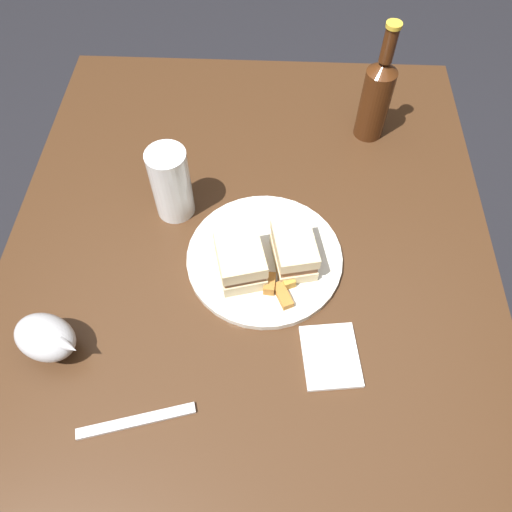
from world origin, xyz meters
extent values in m
plane|color=black|center=(0.00, 0.00, 0.00)|extent=(6.00, 6.00, 0.00)
cube|color=#422816|center=(0.00, 0.00, 0.38)|extent=(1.23, 0.91, 0.75)
cylinder|color=silver|center=(0.02, -0.03, 0.76)|extent=(0.28, 0.28, 0.01)
cube|color=beige|center=(-0.01, 0.01, 0.78)|extent=(0.12, 0.10, 0.03)
cube|color=brown|center=(-0.01, 0.01, 0.80)|extent=(0.11, 0.09, 0.01)
cube|color=beige|center=(-0.01, 0.01, 0.82)|extent=(0.12, 0.10, 0.03)
cube|color=beige|center=(0.02, -0.08, 0.78)|extent=(0.11, 0.09, 0.02)
cube|color=#8C5B3D|center=(0.02, -0.08, 0.80)|extent=(0.11, 0.08, 0.02)
cube|color=beige|center=(0.02, -0.08, 0.82)|extent=(0.11, 0.09, 0.02)
cube|color=#AD702D|center=(-0.04, -0.04, 0.77)|extent=(0.04, 0.02, 0.02)
cube|color=gold|center=(-0.02, -0.07, 0.77)|extent=(0.05, 0.03, 0.02)
cube|color=#AD702D|center=(-0.06, -0.06, 0.77)|extent=(0.05, 0.04, 0.01)
cylinder|color=white|center=(0.14, 0.15, 0.83)|extent=(0.07, 0.07, 0.15)
cylinder|color=gold|center=(0.14, 0.15, 0.79)|extent=(0.06, 0.06, 0.08)
cylinder|color=#B7B7BC|center=(-0.16, 0.31, 0.76)|extent=(0.04, 0.04, 0.02)
ellipsoid|color=#B7B7BC|center=(-0.16, 0.31, 0.80)|extent=(0.11, 0.13, 0.06)
ellipsoid|color=#381E0F|center=(-0.16, 0.31, 0.80)|extent=(0.09, 0.10, 0.02)
cone|color=#B7B7BC|center=(-0.18, 0.26, 0.81)|extent=(0.03, 0.04, 0.02)
cylinder|color=#47230F|center=(0.37, -0.25, 0.83)|extent=(0.06, 0.06, 0.16)
cone|color=#47230F|center=(0.37, -0.25, 0.92)|extent=(0.06, 0.06, 0.02)
cylinder|color=#47230F|center=(0.37, -0.25, 0.97)|extent=(0.03, 0.03, 0.07)
cylinder|color=gold|center=(0.37, -0.25, 1.01)|extent=(0.03, 0.03, 0.01)
cube|color=white|center=(-0.16, -0.14, 0.76)|extent=(0.12, 0.10, 0.01)
cube|color=silver|center=(-0.28, 0.15, 0.75)|extent=(0.06, 0.18, 0.01)
camera|label=1|loc=(-0.47, -0.04, 1.52)|focal=34.76mm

